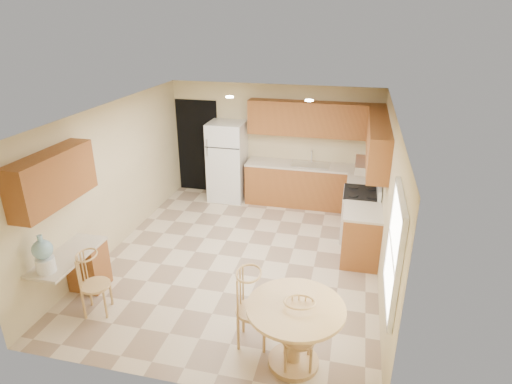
% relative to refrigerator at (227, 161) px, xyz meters
% --- Properties ---
extents(floor, '(5.50, 5.50, 0.00)m').
position_rel_refrigerator_xyz_m(floor, '(0.95, -2.40, -0.86)').
color(floor, beige).
rests_on(floor, ground).
extents(ceiling, '(4.50, 5.50, 0.02)m').
position_rel_refrigerator_xyz_m(ceiling, '(0.95, -2.40, 1.64)').
color(ceiling, white).
rests_on(ceiling, wall_back).
extents(wall_back, '(4.50, 0.02, 2.50)m').
position_rel_refrigerator_xyz_m(wall_back, '(0.95, 0.35, 0.39)').
color(wall_back, beige).
rests_on(wall_back, floor).
extents(wall_front, '(4.50, 0.02, 2.50)m').
position_rel_refrigerator_xyz_m(wall_front, '(0.95, -5.15, 0.39)').
color(wall_front, beige).
rests_on(wall_front, floor).
extents(wall_left, '(0.02, 5.50, 2.50)m').
position_rel_refrigerator_xyz_m(wall_left, '(-1.30, -2.40, 0.39)').
color(wall_left, beige).
rests_on(wall_left, floor).
extents(wall_right, '(0.02, 5.50, 2.50)m').
position_rel_refrigerator_xyz_m(wall_right, '(3.20, -2.40, 0.39)').
color(wall_right, beige).
rests_on(wall_right, floor).
extents(doorway, '(0.90, 0.02, 2.10)m').
position_rel_refrigerator_xyz_m(doorway, '(-0.80, 0.34, 0.19)').
color(doorway, black).
rests_on(doorway, floor).
extents(base_cab_back, '(2.75, 0.60, 0.87)m').
position_rel_refrigerator_xyz_m(base_cab_back, '(1.83, 0.05, -0.43)').
color(base_cab_back, '#A15C29').
rests_on(base_cab_back, floor).
extents(counter_back, '(2.75, 0.63, 0.04)m').
position_rel_refrigerator_xyz_m(counter_back, '(1.83, 0.05, 0.03)').
color(counter_back, beige).
rests_on(counter_back, base_cab_back).
extents(base_cab_right_a, '(0.60, 0.59, 0.87)m').
position_rel_refrigerator_xyz_m(base_cab_right_a, '(2.90, -0.54, -0.43)').
color(base_cab_right_a, '#A15C29').
rests_on(base_cab_right_a, floor).
extents(counter_right_a, '(0.63, 0.59, 0.04)m').
position_rel_refrigerator_xyz_m(counter_right_a, '(2.90, -0.54, 0.03)').
color(counter_right_a, beige).
rests_on(counter_right_a, base_cab_right_a).
extents(base_cab_right_b, '(0.60, 0.80, 0.87)m').
position_rel_refrigerator_xyz_m(base_cab_right_b, '(2.90, -2.00, -0.43)').
color(base_cab_right_b, '#A15C29').
rests_on(base_cab_right_b, floor).
extents(counter_right_b, '(0.63, 0.80, 0.04)m').
position_rel_refrigerator_xyz_m(counter_right_b, '(2.90, -2.00, 0.03)').
color(counter_right_b, beige).
rests_on(counter_right_b, base_cab_right_b).
extents(upper_cab_back, '(2.75, 0.33, 0.70)m').
position_rel_refrigerator_xyz_m(upper_cab_back, '(1.83, 0.19, 0.99)').
color(upper_cab_back, '#A15C29').
rests_on(upper_cab_back, wall_back).
extents(upper_cab_right, '(0.33, 2.42, 0.70)m').
position_rel_refrigerator_xyz_m(upper_cab_right, '(3.04, -1.19, 0.99)').
color(upper_cab_right, '#A15C29').
rests_on(upper_cab_right, wall_right).
extents(upper_cab_left, '(0.33, 1.40, 0.70)m').
position_rel_refrigerator_xyz_m(upper_cab_left, '(-1.13, -4.00, 0.99)').
color(upper_cab_left, '#A15C29').
rests_on(upper_cab_left, wall_left).
extents(sink, '(0.78, 0.44, 0.01)m').
position_rel_refrigerator_xyz_m(sink, '(1.80, 0.05, 0.05)').
color(sink, silver).
rests_on(sink, counter_back).
extents(range_hood, '(0.50, 0.76, 0.14)m').
position_rel_refrigerator_xyz_m(range_hood, '(2.95, -1.22, 0.56)').
color(range_hood, silver).
rests_on(range_hood, upper_cab_right).
extents(desk_pedestal, '(0.48, 0.42, 0.72)m').
position_rel_refrigerator_xyz_m(desk_pedestal, '(-1.05, -3.72, -0.50)').
color(desk_pedestal, '#A15C29').
rests_on(desk_pedestal, floor).
extents(desk_top, '(0.50, 1.20, 0.04)m').
position_rel_refrigerator_xyz_m(desk_top, '(-1.05, -4.10, -0.11)').
color(desk_top, beige).
rests_on(desk_top, desk_pedestal).
extents(window, '(0.06, 1.12, 1.30)m').
position_rel_refrigerator_xyz_m(window, '(3.18, -4.25, 0.64)').
color(window, white).
rests_on(window, wall_right).
extents(can_light_a, '(0.14, 0.14, 0.02)m').
position_rel_refrigerator_xyz_m(can_light_a, '(0.45, -1.20, 1.62)').
color(can_light_a, white).
rests_on(can_light_a, ceiling).
extents(can_light_b, '(0.14, 0.14, 0.02)m').
position_rel_refrigerator_xyz_m(can_light_b, '(1.85, -1.20, 1.62)').
color(can_light_b, white).
rests_on(can_light_b, ceiling).
extents(refrigerator, '(0.76, 0.74, 1.73)m').
position_rel_refrigerator_xyz_m(refrigerator, '(0.00, 0.00, 0.00)').
color(refrigerator, white).
rests_on(refrigerator, floor).
extents(stove, '(0.65, 0.76, 1.09)m').
position_rel_refrigerator_xyz_m(stove, '(2.88, -1.22, -0.39)').
color(stove, white).
rests_on(stove, floor).
extents(dining_table, '(1.12, 1.12, 0.83)m').
position_rel_refrigerator_xyz_m(dining_table, '(2.18, -4.55, -0.32)').
color(dining_table, tan).
rests_on(dining_table, floor).
extents(chair_table_a, '(0.45, 0.58, 1.01)m').
position_rel_refrigerator_xyz_m(chair_table_a, '(1.63, -4.40, -0.25)').
color(chair_table_a, tan).
rests_on(chair_table_a, floor).
extents(chair_table_b, '(0.39, 0.41, 0.89)m').
position_rel_refrigerator_xyz_m(chair_table_b, '(2.23, -4.69, -0.32)').
color(chair_table_b, tan).
rests_on(chair_table_b, floor).
extents(chair_desk, '(0.40, 0.52, 0.91)m').
position_rel_refrigerator_xyz_m(chair_desk, '(-0.60, -4.31, -0.31)').
color(chair_desk, tan).
rests_on(chair_desk, floor).
extents(water_crock, '(0.25, 0.25, 0.53)m').
position_rel_refrigerator_xyz_m(water_crock, '(-1.05, -4.52, 0.15)').
color(water_crock, white).
rests_on(water_crock, desk_top).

